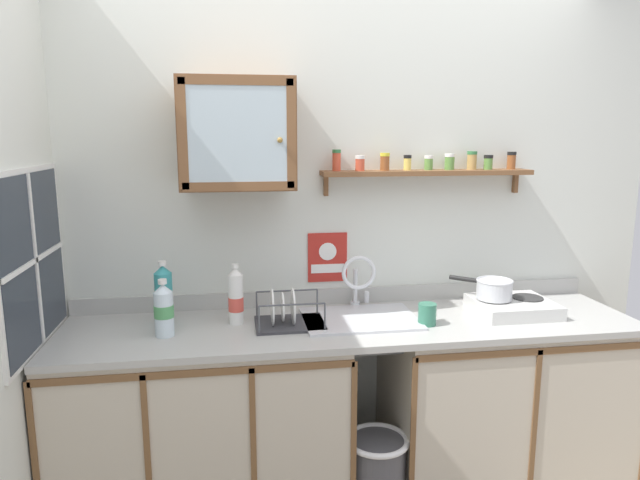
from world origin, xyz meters
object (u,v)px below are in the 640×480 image
hot_plate_stove (513,306)px  bottle_water_clear_0 (164,310)px  mug (428,314)px  warning_sign (327,258)px  sink (360,322)px  wall_cabinet (237,134)px  bottle_detergent_teal_1 (164,296)px  bottle_opaque_white_2 (236,297)px  saucepan (494,288)px  dish_rack (287,317)px

hot_plate_stove → bottle_water_clear_0: 1.63m
mug → warning_sign: size_ratio=0.41×
hot_plate_stove → mug: (-0.47, -0.10, 0.02)m
sink → hot_plate_stove: 0.75m
mug → wall_cabinet: 1.18m
bottle_water_clear_0 → bottle_detergent_teal_1: 0.15m
bottle_opaque_white_2 → wall_cabinet: wall_cabinet is taller
bottle_detergent_teal_1 → bottle_opaque_white_2: bearing=-5.5°
saucepan → wall_cabinet: bearing=174.7°
sink → bottle_water_clear_0: (-0.88, -0.09, 0.13)m
saucepan → mug: saucepan is taller
warning_sign → sink: bearing=-67.3°
saucepan → wall_cabinet: size_ratio=0.52×
saucepan → bottle_water_clear_0: (-1.54, -0.09, -0.00)m
bottle_detergent_teal_1 → warning_sign: 0.82m
bottle_detergent_teal_1 → bottle_water_clear_0: bearing=-84.0°
saucepan → mug: size_ratio=2.54×
hot_plate_stove → bottle_opaque_white_2: bottle_opaque_white_2 is taller
mug → wall_cabinet: (-0.83, 0.24, 0.80)m
hot_plate_stove → wall_cabinet: bearing=173.9°
dish_rack → warning_sign: bearing=51.9°
hot_plate_stove → bottle_water_clear_0: bottle_water_clear_0 is taller
dish_rack → warning_sign: (0.24, 0.30, 0.20)m
hot_plate_stove → wall_cabinet: wall_cabinet is taller
wall_cabinet → bottle_detergent_teal_1: bearing=-171.1°
dish_rack → wall_cabinet: (-0.20, 0.15, 0.81)m
bottle_opaque_white_2 → dish_rack: bearing=-15.1°
mug → warning_sign: warning_sign is taller
mug → saucepan: bearing=18.2°
dish_rack → wall_cabinet: wall_cabinet is taller
hot_plate_stove → bottle_detergent_teal_1: (-1.65, 0.09, 0.10)m
hot_plate_stove → bottle_water_clear_0: size_ratio=1.46×
saucepan → mug: (-0.37, -0.12, -0.07)m
bottle_water_clear_0 → dish_rack: size_ratio=0.80×
sink → warning_sign: size_ratio=2.11×
mug → wall_cabinet: size_ratio=0.20×
dish_rack → mug: size_ratio=3.03×
hot_plate_stove → dish_rack: 1.10m
wall_cabinet → mug: bearing=-15.8°
saucepan → bottle_water_clear_0: size_ratio=1.05×
bottle_detergent_teal_1 → dish_rack: bearing=-9.6°
saucepan → mug: 0.40m
hot_plate_stove → dish_rack: size_ratio=1.18×
bottle_water_clear_0 → warning_sign: size_ratio=1.00×
sink → mug: bearing=-24.3°
bottle_detergent_teal_1 → mug: 1.20m
saucepan → bottle_water_clear_0: bottle_water_clear_0 is taller
bottle_opaque_white_2 → wall_cabinet: bearing=72.6°
hot_plate_stove → bottle_detergent_teal_1: bearing=177.0°
hot_plate_stove → mug: mug is taller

